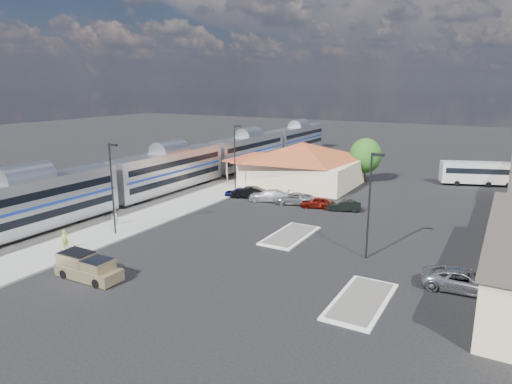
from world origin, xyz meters
The scene contains 23 objects.
ground centered at (0.00, 0.00, 0.00)m, with size 280.00×280.00×0.00m, color black.
railbed centered at (-21.00, 8.00, 0.06)m, with size 16.00×100.00×0.12m, color #4C4944.
platform centered at (-12.00, 6.00, 0.09)m, with size 5.50×92.00×0.18m, color gray.
passenger_train centered at (-18.00, 10.82, 2.87)m, with size 3.00×104.00×5.55m.
freight_cars centered at (-24.00, 7.52, 1.93)m, with size 2.80×46.00×4.00m.
station_depot centered at (-4.56, 24.00, 3.13)m, with size 18.35×12.24×6.20m.
traffic_island_south centered at (4.00, 2.00, 0.10)m, with size 3.30×7.50×0.21m.
traffic_island_north centered at (14.00, -8.00, 0.10)m, with size 3.30×7.50×0.21m.
lamp_plat_s centered at (-10.90, -6.00, 5.34)m, with size 1.08×0.25×9.00m.
lamp_plat_n centered at (-10.90, 16.00, 5.34)m, with size 1.08×0.25×9.00m.
lamp_lot centered at (12.10, 0.00, 5.34)m, with size 1.08×0.25×9.00m.
tree_depot centered at (3.00, 30.00, 4.02)m, with size 4.71×4.71×6.63m.
pickup_truck centered at (-5.02, -14.37, 0.88)m, with size 5.37×2.07×1.85m.
suv centered at (19.75, -2.75, 0.78)m, with size 2.58×5.59×1.55m, color #A7ABAF.
coach_bus centered at (18.04, 36.00, 1.95)m, with size 10.72×5.67×3.39m.
person_a centered at (-11.61, -11.22, 1.05)m, with size 0.63×0.42×1.73m, color #9CB438.
person_b centered at (-13.13, -3.99, 0.97)m, with size 0.77×0.60×1.58m, color silver.
parked_car_a centered at (-8.50, 12.93, 0.64)m, with size 1.51×3.75×1.28m, color #0D1041.
parked_car_b centered at (-7.27, 13.23, 0.73)m, with size 1.54×4.41×1.45m, color black.
parked_car_c centered at (-4.07, 12.93, 0.75)m, with size 2.11×5.19×1.51m, color silver.
parked_car_d centered at (-0.87, 13.23, 0.69)m, with size 2.30×4.98×1.38m, color #909398.
parked_car_e centered at (2.33, 12.93, 0.67)m, with size 1.58×3.91×1.33m, color maroon.
parked_car_f centered at (5.53, 13.23, 0.64)m, with size 1.35×3.87×1.28m, color black.
Camera 1 is at (21.67, -36.05, 14.36)m, focal length 32.00 mm.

